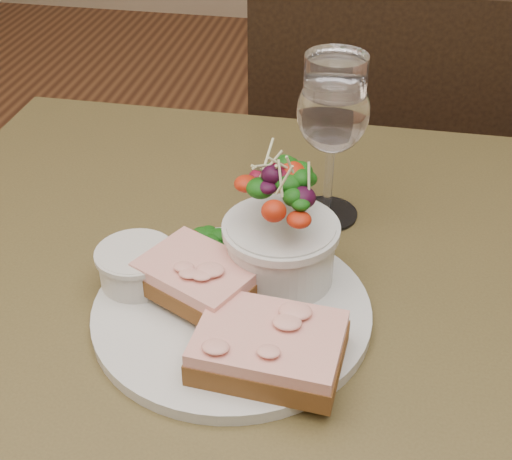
% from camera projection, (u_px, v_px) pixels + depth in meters
% --- Properties ---
extents(cafe_table, '(0.80, 0.80, 0.75)m').
position_uv_depth(cafe_table, '(242.00, 376.00, 0.74)').
color(cafe_table, '#45391D').
rests_on(cafe_table, ground).
extents(chair_far, '(0.43, 0.43, 0.90)m').
position_uv_depth(chair_far, '(364.00, 261.00, 1.48)').
color(chair_far, black).
rests_on(chair_far, ground).
extents(dinner_plate, '(0.26, 0.26, 0.01)m').
position_uv_depth(dinner_plate, '(232.00, 311.00, 0.66)').
color(dinner_plate, silver).
rests_on(dinner_plate, cafe_table).
extents(sandwich_front, '(0.13, 0.10, 0.03)m').
position_uv_depth(sandwich_front, '(269.00, 347.00, 0.59)').
color(sandwich_front, '#442712').
rests_on(sandwich_front, dinner_plate).
extents(sandwich_back, '(0.13, 0.12, 0.03)m').
position_uv_depth(sandwich_back, '(199.00, 277.00, 0.66)').
color(sandwich_back, '#442712').
rests_on(sandwich_back, dinner_plate).
extents(ramekin, '(0.07, 0.07, 0.04)m').
position_uv_depth(ramekin, '(136.00, 265.00, 0.68)').
color(ramekin, beige).
rests_on(ramekin, dinner_plate).
extents(salad_bowl, '(0.10, 0.10, 0.13)m').
position_uv_depth(salad_bowl, '(281.00, 226.00, 0.66)').
color(salad_bowl, silver).
rests_on(salad_bowl, dinner_plate).
extents(garnish, '(0.05, 0.04, 0.02)m').
position_uv_depth(garnish, '(202.00, 240.00, 0.73)').
color(garnish, '#0A3309').
rests_on(garnish, dinner_plate).
extents(wine_glass, '(0.08, 0.08, 0.18)m').
position_uv_depth(wine_glass, '(333.00, 116.00, 0.74)').
color(wine_glass, white).
rests_on(wine_glass, cafe_table).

